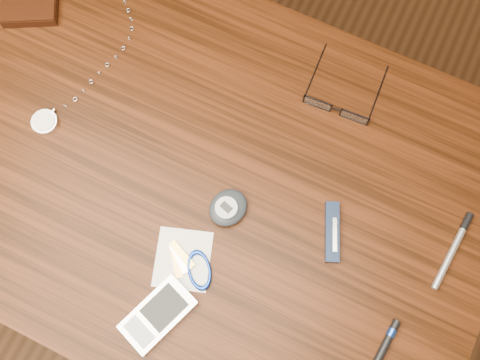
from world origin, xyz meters
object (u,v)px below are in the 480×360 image
(pocket_watch, at_px, (50,116))
(pda_phone, at_px, (158,315))
(desk, at_px, (205,188))
(eyeglasses, at_px, (337,107))
(notepad_keys, at_px, (191,265))
(pocket_knife, at_px, (332,232))
(wallet_and_card, at_px, (30,4))
(silver_pen, at_px, (455,245))
(pedometer, at_px, (228,208))

(pocket_watch, bearing_deg, pda_phone, -33.22)
(desk, distance_m, eyeglasses, 0.28)
(notepad_keys, xyz_separation_m, pocket_knife, (0.18, 0.14, 0.00))
(wallet_and_card, bearing_deg, pocket_watch, -50.05)
(eyeglasses, xyz_separation_m, pocket_watch, (-0.44, -0.22, -0.01))
(wallet_and_card, relative_size, silver_pen, 1.10)
(pda_phone, distance_m, silver_pen, 0.48)
(desk, height_order, pedometer, pedometer)
(pocket_knife, bearing_deg, pda_phone, -129.20)
(pda_phone, distance_m, notepad_keys, 0.09)
(pocket_knife, bearing_deg, notepad_keys, -141.28)
(desk, distance_m, pocket_knife, 0.26)
(eyeglasses, bearing_deg, pedometer, -110.71)
(wallet_and_card, xyz_separation_m, pocket_knife, (0.66, -0.15, -0.00))
(silver_pen, bearing_deg, eyeglasses, 152.71)
(eyeglasses, relative_size, pedometer, 1.61)
(eyeglasses, xyz_separation_m, pedometer, (-0.09, -0.24, 0.00))
(wallet_and_card, distance_m, pedometer, 0.52)
(desk, distance_m, notepad_keys, 0.19)
(pocket_watch, distance_m, notepad_keys, 0.35)
(pedometer, xyz_separation_m, notepad_keys, (-0.01, -0.11, -0.01))
(eyeglasses, distance_m, pedometer, 0.26)
(eyeglasses, bearing_deg, silver_pen, -27.29)
(notepad_keys, relative_size, pocket_knife, 1.27)
(pocket_watch, distance_m, pda_phone, 0.39)
(pedometer, bearing_deg, notepad_keys, -96.81)
(pda_phone, distance_m, pocket_knife, 0.30)
(pda_phone, xyz_separation_m, notepad_keys, (0.01, 0.09, -0.00))
(eyeglasses, distance_m, silver_pen, 0.29)
(pda_phone, distance_m, pedometer, 0.20)
(pedometer, bearing_deg, wallet_and_card, 159.29)
(pocket_watch, distance_m, pocket_knife, 0.51)
(desk, xyz_separation_m, pocket_watch, (-0.28, -0.02, 0.11))
(pocket_watch, bearing_deg, pedometer, -2.37)
(wallet_and_card, height_order, silver_pen, wallet_and_card)
(desk, xyz_separation_m, pda_phone, (0.04, -0.23, 0.11))
(pocket_watch, height_order, pda_phone, pda_phone)
(wallet_and_card, xyz_separation_m, notepad_keys, (0.48, -0.29, -0.01))
(wallet_and_card, distance_m, pocket_watch, 0.22)
(desk, bearing_deg, silver_pen, 8.98)
(pocket_watch, bearing_deg, pocket_knife, 2.57)
(wallet_and_card, relative_size, pedometer, 1.91)
(desk, bearing_deg, pocket_watch, -175.33)
(wallet_and_card, xyz_separation_m, pda_phone, (0.47, -0.38, -0.00))
(notepad_keys, bearing_deg, pda_phone, -96.94)
(pedometer, distance_m, silver_pen, 0.37)
(notepad_keys, height_order, silver_pen, silver_pen)
(notepad_keys, height_order, pocket_knife, pocket_knife)
(wallet_and_card, relative_size, eyeglasses, 1.19)
(eyeglasses, relative_size, pocket_watch, 0.37)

